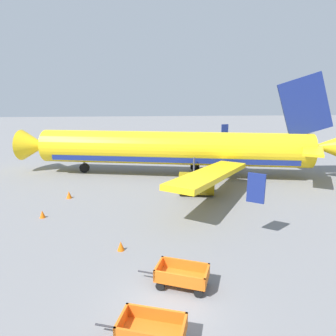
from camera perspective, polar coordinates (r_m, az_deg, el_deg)
ground_plane at (r=14.82m, az=-0.00°, el=-24.63°), size 220.00×220.00×0.00m
airplane at (r=34.11m, az=2.60°, el=3.57°), size 37.49×30.29×11.34m
baggage_cart_nearest at (r=12.89m, az=-3.12°, el=-28.22°), size 3.61×2.07×1.07m
baggage_cart_second_in_row at (r=15.66m, az=2.61°, el=-19.56°), size 3.58×2.20×1.07m
traffic_cone_near_plane at (r=25.11m, az=-22.56°, el=-8.02°), size 0.44×0.44×0.57m
traffic_cone_mid_apron at (r=28.71m, az=-18.13°, el=-4.79°), size 0.50×0.50×0.65m
traffic_cone_by_carts at (r=19.02m, az=-8.87°, el=-14.27°), size 0.44×0.44×0.58m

